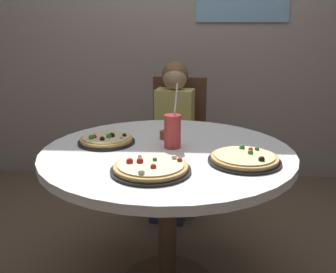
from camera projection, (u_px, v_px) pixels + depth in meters
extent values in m
cube|color=#A8998E|center=(178.00, 9.00, 3.17)|extent=(5.20, 0.12, 2.90)
cylinder|color=white|center=(167.00, 154.00, 1.81)|extent=(1.19, 1.19, 0.04)
cylinder|color=#4C3826|center=(167.00, 223.00, 1.91)|extent=(0.09, 0.09, 0.69)
cube|color=brown|center=(175.00, 151.00, 2.80)|extent=(0.46, 0.46, 0.04)
cube|color=brown|center=(179.00, 111.00, 2.89)|extent=(0.40, 0.10, 0.52)
cylinder|color=brown|center=(147.00, 187.00, 2.73)|extent=(0.04, 0.04, 0.41)
cylinder|color=brown|center=(194.00, 191.00, 2.66)|extent=(0.04, 0.04, 0.41)
cylinder|color=brown|center=(158.00, 170.00, 3.05)|extent=(0.04, 0.04, 0.41)
cylinder|color=brown|center=(200.00, 173.00, 2.98)|extent=(0.04, 0.04, 0.41)
cube|color=#3F4766|center=(170.00, 186.00, 2.70)|extent=(0.29, 0.35, 0.45)
cube|color=#D8CC66|center=(175.00, 120.00, 2.71)|extent=(0.28, 0.20, 0.44)
sphere|color=tan|center=(175.00, 78.00, 2.63)|extent=(0.17, 0.17, 0.17)
sphere|color=brown|center=(175.00, 74.00, 2.64)|extent=(0.18, 0.18, 0.18)
cylinder|color=black|center=(106.00, 142.00, 1.90)|extent=(0.28, 0.28, 0.01)
cylinder|color=tan|center=(106.00, 139.00, 1.90)|extent=(0.26, 0.26, 0.02)
cylinder|color=beige|center=(106.00, 137.00, 1.90)|extent=(0.23, 0.23, 0.01)
sphere|color=#387F33|center=(109.00, 136.00, 1.88)|extent=(0.03, 0.03, 0.03)
sphere|color=black|center=(124.00, 135.00, 1.90)|extent=(0.02, 0.02, 0.02)
sphere|color=beige|center=(122.00, 138.00, 1.86)|extent=(0.02, 0.02, 0.02)
sphere|color=black|center=(102.00, 139.00, 1.84)|extent=(0.02, 0.02, 0.02)
sphere|color=beige|center=(95.00, 135.00, 1.91)|extent=(0.02, 0.02, 0.02)
sphere|color=#387F33|center=(91.00, 137.00, 1.86)|extent=(0.03, 0.03, 0.03)
sphere|color=black|center=(112.00, 135.00, 1.89)|extent=(0.03, 0.03, 0.03)
sphere|color=#B2231E|center=(95.00, 137.00, 1.87)|extent=(0.02, 0.02, 0.02)
cylinder|color=black|center=(244.00, 161.00, 1.63)|extent=(0.31, 0.31, 0.01)
cylinder|color=tan|center=(244.00, 158.00, 1.63)|extent=(0.29, 0.29, 0.02)
cylinder|color=beige|center=(245.00, 156.00, 1.63)|extent=(0.26, 0.26, 0.01)
sphere|color=#B2231E|center=(251.00, 149.00, 1.68)|extent=(0.02, 0.02, 0.02)
sphere|color=black|center=(262.00, 159.00, 1.55)|extent=(0.03, 0.03, 0.03)
sphere|color=#387F33|center=(250.00, 153.00, 1.64)|extent=(0.02, 0.02, 0.02)
sphere|color=#387F33|center=(242.00, 147.00, 1.71)|extent=(0.02, 0.02, 0.02)
sphere|color=#387F33|center=(257.00, 149.00, 1.69)|extent=(0.02, 0.02, 0.02)
cylinder|color=black|center=(151.00, 170.00, 1.53)|extent=(0.33, 0.33, 0.01)
cylinder|color=tan|center=(151.00, 167.00, 1.52)|extent=(0.30, 0.30, 0.02)
cylinder|color=beige|center=(151.00, 164.00, 1.52)|extent=(0.27, 0.27, 0.01)
sphere|color=#B2231E|center=(140.00, 161.00, 1.53)|extent=(0.03, 0.03, 0.03)
sphere|color=beige|center=(141.00, 173.00, 1.41)|extent=(0.03, 0.03, 0.03)
sphere|color=beige|center=(140.00, 156.00, 1.59)|extent=(0.02, 0.02, 0.02)
sphere|color=#B2231E|center=(180.00, 160.00, 1.55)|extent=(0.02, 0.02, 0.02)
sphere|color=#387F33|center=(155.00, 160.00, 1.55)|extent=(0.02, 0.02, 0.02)
sphere|color=beige|center=(174.00, 158.00, 1.58)|extent=(0.02, 0.02, 0.02)
sphere|color=black|center=(129.00, 161.00, 1.53)|extent=(0.03, 0.03, 0.03)
sphere|color=#B2231E|center=(153.00, 167.00, 1.47)|extent=(0.02, 0.02, 0.02)
sphere|color=#B2231E|center=(130.00, 161.00, 1.53)|extent=(0.03, 0.03, 0.03)
cylinder|color=#B73333|center=(173.00, 131.00, 1.81)|extent=(0.08, 0.08, 0.16)
cylinder|color=white|center=(175.00, 107.00, 1.78)|extent=(0.03, 0.01, 0.22)
cylinder|color=brown|center=(166.00, 135.00, 1.97)|extent=(0.07, 0.07, 0.04)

